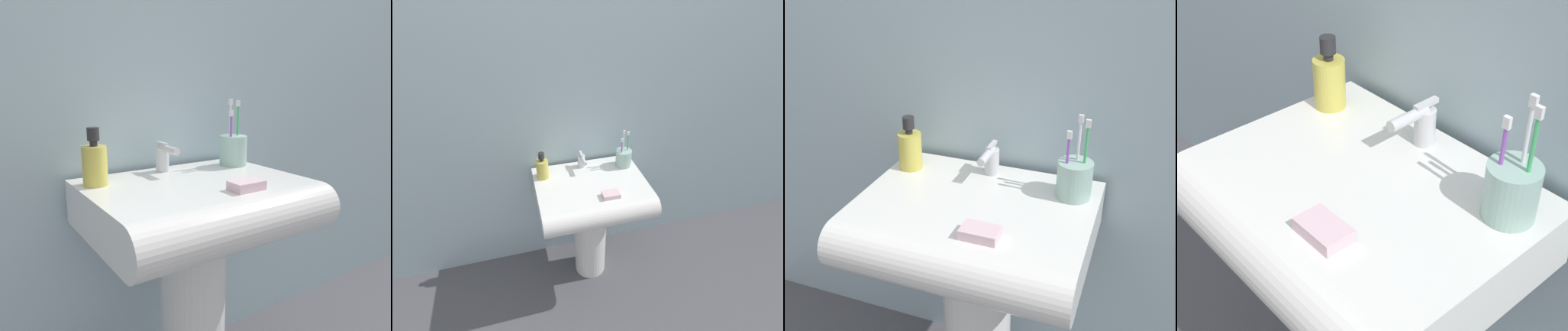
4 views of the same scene
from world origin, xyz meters
TOP-DOWN VIEW (x-y plane):
  - sink_pedestal at (0.00, 0.00)m, footprint 0.19×0.19m
  - sink_basin at (0.00, -0.05)m, footprint 0.59×0.47m
  - faucet at (-0.01, 0.14)m, footprint 0.04×0.12m
  - toothbrush_cup at (0.22, 0.10)m, footprint 0.09×0.09m
  - soap_bottle at (-0.24, 0.10)m, footprint 0.07×0.07m
  - bar_soap at (0.06, -0.15)m, footprint 0.09×0.06m

SIDE VIEW (x-z plane):
  - sink_pedestal at x=0.00m, z-range 0.00..0.58m
  - sink_basin at x=0.00m, z-range 0.58..0.71m
  - bar_soap at x=0.06m, z-range 0.71..0.73m
  - faucet at x=-0.01m, z-range 0.71..0.80m
  - toothbrush_cup at x=0.22m, z-range 0.65..0.86m
  - soap_bottle at x=-0.24m, z-range 0.69..0.84m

